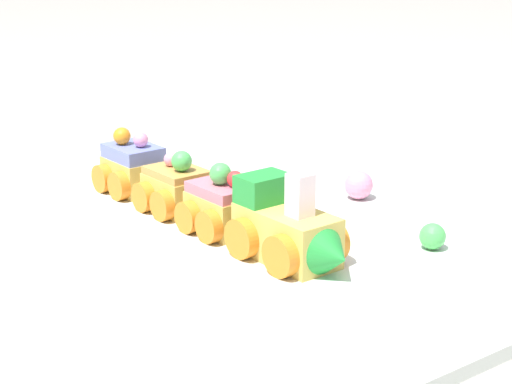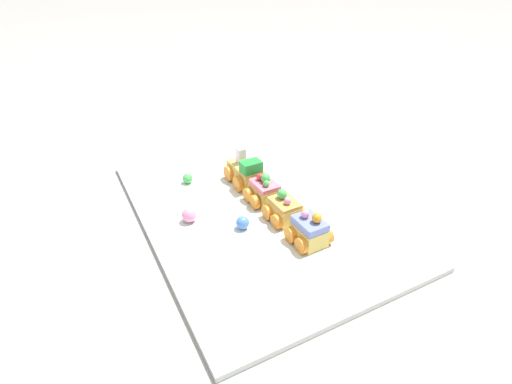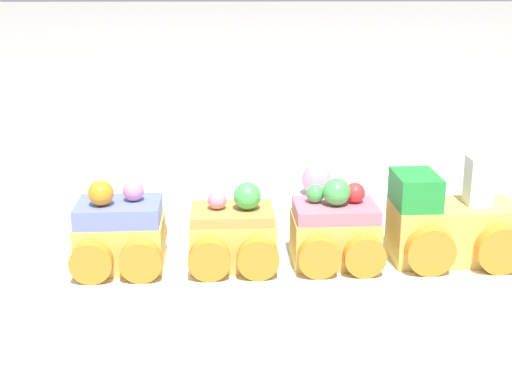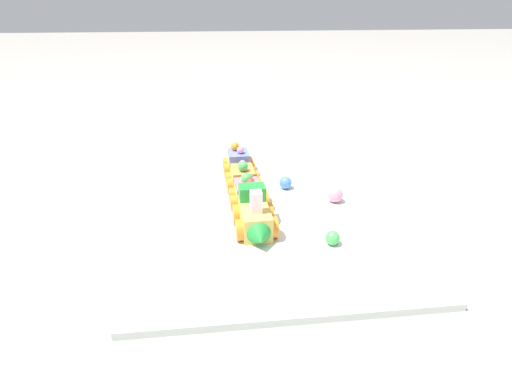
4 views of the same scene
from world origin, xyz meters
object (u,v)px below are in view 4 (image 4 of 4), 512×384
object	(u,v)px
cake_car_blueberry	(238,163)
gumball_green	(333,238)
cake_car_caramel	(243,179)
gumball_pink	(335,195)
gumball_blue	(286,183)
cake_car_strawberry	(248,194)
cake_train_locomotive	(255,218)

from	to	relation	value
cake_car_blueberry	gumball_green	xyz separation A→B (m)	(0.32, 0.13, -0.01)
gumball_green	cake_car_blueberry	bearing A→B (deg)	-157.74
cake_car_caramel	gumball_pink	xyz separation A→B (m)	(0.08, 0.18, -0.01)
cake_car_caramel	gumball_blue	distance (m)	0.09
cake_car_blueberry	gumball_green	distance (m)	0.35
gumball_pink	gumball_green	bearing A→B (deg)	-18.09
cake_car_strawberry	gumball_green	size ratio (longest dim) A/B	2.96
cake_car_strawberry	cake_car_blueberry	xyz separation A→B (m)	(-0.17, -0.01, 0.00)
gumball_blue	cake_car_caramel	bearing A→B (deg)	-97.08
cake_train_locomotive	gumball_blue	world-z (taller)	cake_train_locomotive
cake_car_blueberry	gumball_green	world-z (taller)	cake_car_blueberry
cake_train_locomotive	cake_car_caramel	distance (m)	0.18
gumball_green	gumball_pink	size ratio (longest dim) A/B	0.79
cake_car_strawberry	cake_car_caramel	world-z (taller)	cake_car_strawberry
cake_car_caramel	gumball_blue	size ratio (longest dim) A/B	2.65
cake_car_caramel	gumball_green	xyz separation A→B (m)	(0.23, 0.13, -0.01)
cake_train_locomotive	cake_car_blueberry	bearing A→B (deg)	-179.97
cake_car_blueberry	gumball_green	bearing A→B (deg)	20.38
cake_car_blueberry	cake_train_locomotive	bearing A→B (deg)	0.03
cake_train_locomotive	cake_car_strawberry	distance (m)	0.10
cake_car_strawberry	cake_car_caramel	distance (m)	0.08
gumball_pink	gumball_blue	bearing A→B (deg)	-129.85
gumball_blue	cake_car_blueberry	bearing A→B (deg)	-136.45
gumball_pink	cake_car_blueberry	bearing A→B (deg)	-133.44
cake_train_locomotive	cake_car_strawberry	xyz separation A→B (m)	(-0.10, -0.00, -0.00)
cake_train_locomotive	gumball_green	world-z (taller)	cake_train_locomotive
cake_train_locomotive	gumball_pink	xyz separation A→B (m)	(-0.10, 0.17, -0.01)
cake_car_blueberry	gumball_blue	bearing A→B (deg)	41.67
cake_train_locomotive	cake_car_caramel	bearing A→B (deg)	-179.99
cake_train_locomotive	cake_car_strawberry	world-z (taller)	cake_train_locomotive
gumball_green	cake_car_caramel	bearing A→B (deg)	-151.25
cake_car_caramel	gumball_green	world-z (taller)	cake_car_caramel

